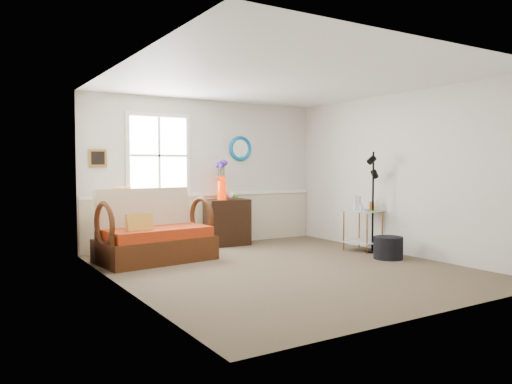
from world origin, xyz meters
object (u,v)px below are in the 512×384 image
floor_lamp (373,202)px  cabinet (226,222)px  loveseat (155,225)px  ottoman (388,248)px  lamp_stand (125,238)px  side_table (363,230)px

floor_lamp → cabinet: bearing=132.2°
loveseat → ottoman: loveseat is taller
loveseat → ottoman: 3.56m
lamp_stand → cabinet: size_ratio=0.74×
cabinet → lamp_stand: bearing=-168.0°
lamp_stand → ottoman: lamp_stand is taller
loveseat → floor_lamp: bearing=-25.7°
lamp_stand → floor_lamp: 4.02m
cabinet → ottoman: (1.48, -2.48, -0.24)m
side_table → ottoman: (-0.19, -0.74, -0.17)m
lamp_stand → side_table: size_ratio=0.90×
loveseat → cabinet: size_ratio=2.00×
lamp_stand → side_table: 3.89m
loveseat → ottoman: (3.10, -1.71, -0.37)m
loveseat → cabinet: loveseat is taller
ottoman → loveseat: bearing=151.2°
loveseat → floor_lamp: (3.31, -1.16, 0.29)m
loveseat → side_table: (3.29, -0.96, -0.20)m
cabinet → loveseat: bearing=-149.9°
loveseat → floor_lamp: size_ratio=1.00×
lamp_stand → ottoman: 4.07m
lamp_stand → cabinet: bearing=7.5°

